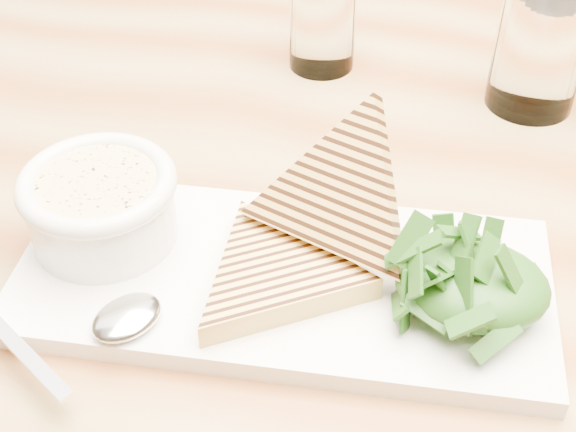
% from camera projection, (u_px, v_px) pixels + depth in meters
% --- Properties ---
extents(table_top, '(1.40, 0.99, 0.04)m').
position_uv_depth(table_top, '(294.00, 253.00, 0.62)').
color(table_top, '#997B48').
rests_on(table_top, ground).
extents(platter, '(0.38, 0.18, 0.02)m').
position_uv_depth(platter, '(282.00, 280.00, 0.56)').
color(platter, white).
rests_on(platter, table_top).
extents(soup_bowl, '(0.10, 0.10, 0.04)m').
position_uv_depth(soup_bowl, '(103.00, 213.00, 0.57)').
color(soup_bowl, white).
rests_on(soup_bowl, platter).
extents(soup, '(0.09, 0.09, 0.01)m').
position_uv_depth(soup, '(97.00, 185.00, 0.55)').
color(soup, '#D9C881').
rests_on(soup, soup_bowl).
extents(bowl_rim, '(0.11, 0.11, 0.01)m').
position_uv_depth(bowl_rim, '(97.00, 183.00, 0.55)').
color(bowl_rim, white).
rests_on(bowl_rim, soup_bowl).
extents(sandwich_flat, '(0.20, 0.20, 0.02)m').
position_uv_depth(sandwich_flat, '(274.00, 276.00, 0.54)').
color(sandwich_flat, gold).
rests_on(sandwich_flat, platter).
extents(sandwich_lean, '(0.19, 0.20, 0.16)m').
position_uv_depth(sandwich_lean, '(340.00, 196.00, 0.54)').
color(sandwich_lean, gold).
rests_on(sandwich_lean, sandwich_flat).
extents(salad_base, '(0.10, 0.08, 0.04)m').
position_uv_depth(salad_base, '(472.00, 284.00, 0.52)').
color(salad_base, '#164411').
rests_on(salad_base, platter).
extents(arugula_pile, '(0.11, 0.10, 0.05)m').
position_uv_depth(arugula_pile, '(474.00, 276.00, 0.51)').
color(arugula_pile, '#264F17').
rests_on(arugula_pile, platter).
extents(spoon_bowl, '(0.06, 0.06, 0.01)m').
position_uv_depth(spoon_bowl, '(127.00, 317.00, 0.52)').
color(spoon_bowl, silver).
rests_on(spoon_bowl, platter).
extents(spoon_handle, '(0.11, 0.08, 0.00)m').
position_uv_depth(spoon_handle, '(12.00, 341.00, 0.50)').
color(spoon_handle, silver).
rests_on(spoon_handle, platter).
extents(glass_near, '(0.06, 0.06, 0.10)m').
position_uv_depth(glass_near, '(323.00, 20.00, 0.77)').
color(glass_near, white).
rests_on(glass_near, table_top).
extents(glass_far, '(0.08, 0.08, 0.12)m').
position_uv_depth(glass_far, '(541.00, 44.00, 0.71)').
color(glass_far, white).
rests_on(glass_far, table_top).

